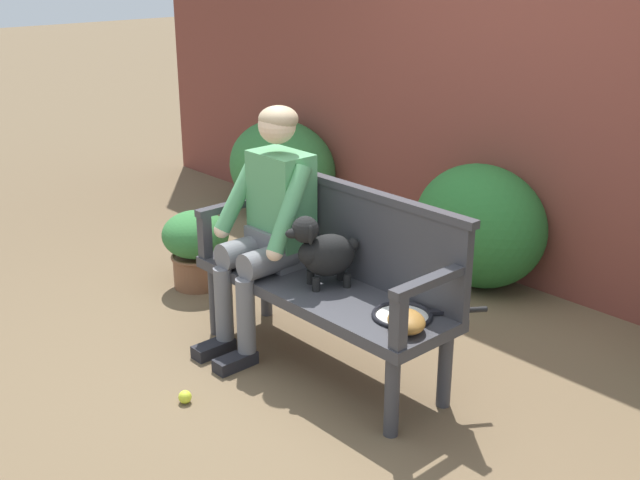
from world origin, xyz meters
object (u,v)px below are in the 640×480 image
potted_plant (196,245)px  baseball_glove (406,321)px  tennis_ball (185,397)px  garden_bench (320,297)px  dog_on_bench (323,251)px  tennis_racket (408,315)px  person_seated (270,219)px

potted_plant → baseball_glove: bearing=-5.1°
tennis_ball → potted_plant: potted_plant is taller
garden_bench → baseball_glove: baseball_glove is taller
dog_on_bench → baseball_glove: dog_on_bench is taller
tennis_racket → garden_bench: bearing=-173.7°
tennis_ball → dog_on_bench: bearing=75.8°
dog_on_bench → tennis_racket: bearing=6.0°
person_seated → tennis_ball: size_ratio=20.31×
garden_bench → person_seated: bearing=-178.1°
tennis_racket → baseball_glove: size_ratio=2.51×
tennis_ball → potted_plant: 1.48m
tennis_racket → dog_on_bench: bearing=-174.0°
tennis_racket → potted_plant: 1.90m
garden_bench → dog_on_bench: size_ratio=3.98×
dog_on_bench → tennis_ball: 0.99m
dog_on_bench → baseball_glove: 0.65m
dog_on_bench → tennis_racket: 0.57m
potted_plant → tennis_ball: bearing=-36.5°
tennis_racket → potted_plant: bearing=178.1°
dog_on_bench → potted_plant: size_ratio=0.76×
person_seated → baseball_glove: 1.06m
person_seated → garden_bench: bearing=1.9°
garden_bench → dog_on_bench: bearing=17.8°
garden_bench → baseball_glove: 0.65m
person_seated → tennis_ball: bearing=-73.4°
dog_on_bench → potted_plant: bearing=174.9°
person_seated → tennis_racket: person_seated is taller
tennis_racket → tennis_ball: tennis_racket is taller
tennis_racket → potted_plant: size_ratio=1.08×
dog_on_bench → garden_bench: bearing=-162.2°
tennis_racket → baseball_glove: baseball_glove is taller
garden_bench → tennis_racket: tennis_racket is taller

